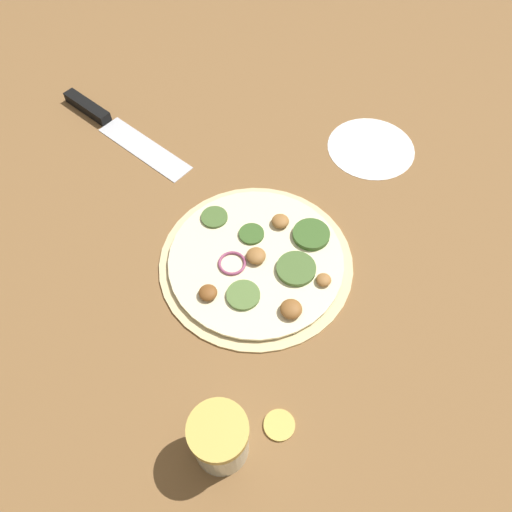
{
  "coord_description": "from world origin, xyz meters",
  "views": [
    {
      "loc": [
        0.06,
        -0.37,
        0.58
      ],
      "look_at": [
        0.0,
        0.0,
        0.02
      ],
      "focal_mm": 35.0,
      "sensor_mm": 36.0,
      "label": 1
    }
  ],
  "objects": [
    {
      "name": "ground_plane",
      "position": [
        0.0,
        0.0,
        0.0
      ],
      "size": [
        3.0,
        3.0,
        0.0
      ],
      "primitive_type": "plane",
      "color": "brown"
    },
    {
      "name": "pizza",
      "position": [
        0.0,
        -0.0,
        0.01
      ],
      "size": [
        0.27,
        0.27,
        0.02
      ],
      "color": "beige",
      "rests_on": "ground_plane"
    },
    {
      "name": "knife",
      "position": [
        -0.29,
        0.24,
        0.01
      ],
      "size": [
        0.26,
        0.17,
        0.02
      ],
      "rotation": [
        0.0,
        0.0,
        5.73
      ],
      "color": "silver",
      "rests_on": "ground_plane"
    },
    {
      "name": "spice_jar",
      "position": [
        0.0,
        -0.25,
        0.04
      ],
      "size": [
        0.06,
        0.06,
        0.08
      ],
      "color": "silver",
      "rests_on": "ground_plane"
    },
    {
      "name": "loose_cap",
      "position": [
        0.06,
        -0.21,
        0.0
      ],
      "size": [
        0.04,
        0.04,
        0.01
      ],
      "color": "gold",
      "rests_on": "ground_plane"
    },
    {
      "name": "flour_patch",
      "position": [
        0.15,
        0.25,
        0.0
      ],
      "size": [
        0.14,
        0.14,
        0.0
      ],
      "color": "white",
      "rests_on": "ground_plane"
    }
  ]
}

